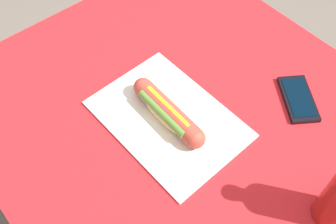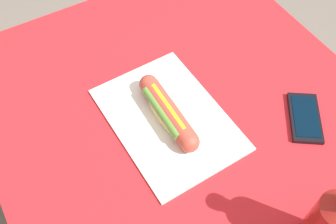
% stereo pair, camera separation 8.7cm
% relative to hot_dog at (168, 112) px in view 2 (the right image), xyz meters
% --- Properties ---
extents(dining_table, '(0.99, 0.86, 0.74)m').
position_rel_hot_dog_xyz_m(dining_table, '(-0.02, -0.04, -0.17)').
color(dining_table, brown).
rests_on(dining_table, ground).
extents(paper_wrapper, '(0.34, 0.25, 0.01)m').
position_rel_hot_dog_xyz_m(paper_wrapper, '(-0.00, -0.00, -0.03)').
color(paper_wrapper, silver).
rests_on(paper_wrapper, dining_table).
extents(hot_dog, '(0.23, 0.06, 0.05)m').
position_rel_hot_dog_xyz_m(hot_dog, '(0.00, 0.00, 0.00)').
color(hot_dog, '#E5BC75').
rests_on(hot_dog, paper_wrapper).
extents(cell_phone, '(0.15, 0.13, 0.01)m').
position_rel_hot_dog_xyz_m(cell_phone, '(-0.16, -0.27, -0.02)').
color(cell_phone, black).
rests_on(cell_phone, dining_table).
extents(soda_bottle, '(0.07, 0.07, 0.22)m').
position_rel_hot_dog_xyz_m(soda_bottle, '(-0.37, -0.10, 0.07)').
color(soda_bottle, maroon).
rests_on(soda_bottle, dining_table).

